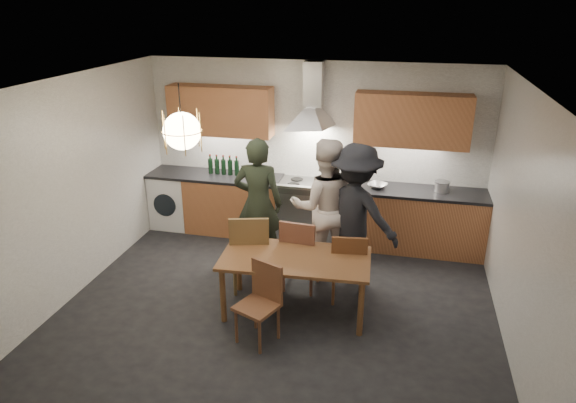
% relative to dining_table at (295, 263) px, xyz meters
% --- Properties ---
extents(ground, '(5.00, 5.00, 0.00)m').
position_rel_dining_table_xyz_m(ground, '(-0.21, 0.01, -0.62)').
color(ground, black).
rests_on(ground, ground).
extents(room_shell, '(5.02, 4.52, 2.61)m').
position_rel_dining_table_xyz_m(room_shell, '(-0.21, 0.01, 1.08)').
color(room_shell, white).
rests_on(room_shell, ground).
extents(counter_run, '(5.00, 0.62, 0.90)m').
position_rel_dining_table_xyz_m(counter_run, '(-0.19, 1.96, -0.17)').
color(counter_run, '#C47A4B').
rests_on(counter_run, ground).
extents(range_stove, '(0.90, 0.60, 0.92)m').
position_rel_dining_table_xyz_m(range_stove, '(-0.21, 1.95, -0.18)').
color(range_stove, silver).
rests_on(range_stove, ground).
extents(wall_fixtures, '(4.30, 0.54, 1.10)m').
position_rel_dining_table_xyz_m(wall_fixtures, '(-0.21, 2.07, 1.25)').
color(wall_fixtures, '#D08250').
rests_on(wall_fixtures, ground).
extents(pendant_lamp, '(0.43, 0.43, 0.70)m').
position_rel_dining_table_xyz_m(pendant_lamp, '(-1.21, -0.09, 1.48)').
color(pendant_lamp, black).
rests_on(pendant_lamp, ground).
extents(dining_table, '(1.71, 0.93, 0.70)m').
position_rel_dining_table_xyz_m(dining_table, '(0.00, 0.00, 0.00)').
color(dining_table, brown).
rests_on(dining_table, ground).
extents(chair_back_left, '(0.57, 0.57, 1.03)m').
position_rel_dining_table_xyz_m(chair_back_left, '(-0.63, 0.30, -0.03)').
color(chair_back_left, brown).
rests_on(chair_back_left, ground).
extents(chair_back_mid, '(0.46, 0.46, 0.96)m').
position_rel_dining_table_xyz_m(chair_back_mid, '(-0.05, 0.45, -0.07)').
color(chair_back_mid, brown).
rests_on(chair_back_mid, ground).
extents(chair_back_right, '(0.46, 0.46, 0.90)m').
position_rel_dining_table_xyz_m(chair_back_right, '(0.57, 0.32, -0.11)').
color(chair_back_right, brown).
rests_on(chair_back_right, ground).
extents(chair_front, '(0.51, 0.51, 0.86)m').
position_rel_dining_table_xyz_m(chair_front, '(-0.24, -0.57, -0.13)').
color(chair_front, brown).
rests_on(chair_front, ground).
extents(person_left, '(0.66, 0.45, 1.78)m').
position_rel_dining_table_xyz_m(person_left, '(-0.72, 1.01, 0.26)').
color(person_left, black).
rests_on(person_left, ground).
extents(person_mid, '(1.03, 0.89, 1.81)m').
position_rel_dining_table_xyz_m(person_mid, '(0.15, 1.06, 0.28)').
color(person_mid, beige).
rests_on(person_mid, ground).
extents(person_right, '(1.32, 1.06, 1.79)m').
position_rel_dining_table_xyz_m(person_right, '(0.56, 0.96, 0.27)').
color(person_right, black).
rests_on(person_right, ground).
extents(mixing_bowl, '(0.34, 0.34, 0.06)m').
position_rel_dining_table_xyz_m(mixing_bowl, '(0.77, 1.94, 0.31)').
color(mixing_bowl, silver).
rests_on(mixing_bowl, counter_run).
extents(stock_pot, '(0.21, 0.21, 0.14)m').
position_rel_dining_table_xyz_m(stock_pot, '(1.64, 1.99, 0.35)').
color(stock_pot, silver).
rests_on(stock_pot, counter_run).
extents(wine_bottles, '(0.49, 0.07, 0.30)m').
position_rel_dining_table_xyz_m(wine_bottles, '(-1.56, 2.01, 0.43)').
color(wine_bottles, black).
rests_on(wine_bottles, counter_run).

